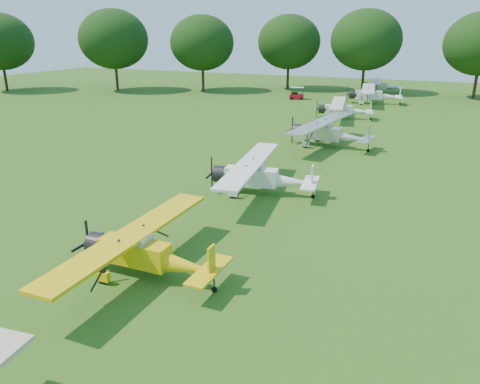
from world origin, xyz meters
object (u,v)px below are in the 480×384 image
object	(u,v)px
aircraft_6	(373,94)
aircraft_4	(328,131)
aircraft_2	(144,251)
aircraft_7	(381,85)
aircraft_3	(259,174)
aircraft_5	(343,108)
golf_cart	(296,95)

from	to	relation	value
aircraft_6	aircraft_4	bearing A→B (deg)	-97.85
aircraft_4	aircraft_2	bearing A→B (deg)	-86.29
aircraft_7	aircraft_4	bearing A→B (deg)	-95.55
aircraft_7	aircraft_3	bearing A→B (deg)	-96.92
aircraft_4	aircraft_3	bearing A→B (deg)	-86.87
aircraft_5	golf_cart	size ratio (longest dim) A/B	4.49
aircraft_4	aircraft_7	distance (m)	40.16
aircraft_5	aircraft_6	xyz separation A→B (m)	(1.39, 12.98, 0.18)
aircraft_2	golf_cart	xyz separation A→B (m)	(-9.75, 52.67, -0.60)
aircraft_4	aircraft_6	xyz separation A→B (m)	(-0.28, 27.10, 0.01)
aircraft_7	aircraft_2	bearing A→B (deg)	-97.39
aircraft_6	golf_cart	distance (m)	10.96
golf_cart	aircraft_4	bearing A→B (deg)	-82.60
aircraft_2	aircraft_6	bearing A→B (deg)	88.60
aircraft_3	golf_cart	bearing A→B (deg)	95.91
aircraft_2	aircraft_7	bearing A→B (deg)	89.51
aircraft_3	aircraft_5	size ratio (longest dim) A/B	1.06
aircraft_5	aircraft_7	distance (m)	26.03
aircraft_3	aircraft_2	bearing A→B (deg)	-100.71
aircraft_4	golf_cart	bearing A→B (deg)	119.45
aircraft_5	aircraft_6	world-z (taller)	aircraft_6
aircraft_6	golf_cart	xyz separation A→B (m)	(-10.93, -0.00, -0.78)
aircraft_7	aircraft_5	bearing A→B (deg)	-98.41
aircraft_2	aircraft_6	distance (m)	52.68
aircraft_6	golf_cart	size ratio (longest dim) A/B	5.19
aircraft_3	aircraft_7	xyz separation A→B (m)	(-0.09, 54.10, -0.05)
aircraft_2	golf_cart	bearing A→B (deg)	100.38
aircraft_2	aircraft_3	xyz separation A→B (m)	(0.52, 11.61, 0.07)
aircraft_5	aircraft_6	distance (m)	13.06
aircraft_5	aircraft_6	bearing A→B (deg)	74.17
aircraft_5	aircraft_2	bearing A→B (deg)	-99.45
aircraft_3	golf_cart	size ratio (longest dim) A/B	4.77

